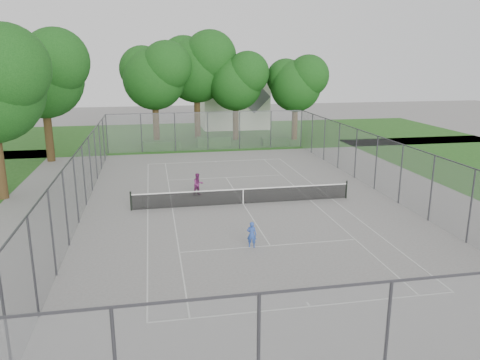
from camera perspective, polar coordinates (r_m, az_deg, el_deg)
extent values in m
plane|color=slate|center=(27.37, 0.39, -2.95)|extent=(120.00, 120.00, 0.00)
cube|color=#1F4E16|center=(52.51, -5.10, 5.50)|extent=(60.00, 20.00, 0.00)
cube|color=beige|center=(16.79, 8.50, -15.01)|extent=(10.97, 0.06, 0.01)
cube|color=beige|center=(38.72, -3.00, 2.28)|extent=(10.97, 0.06, 0.01)
cube|color=beige|center=(26.91, -11.17, -3.54)|extent=(0.06, 23.77, 0.01)
cube|color=beige|center=(28.89, 11.14, -2.27)|extent=(0.06, 23.77, 0.01)
cube|color=beige|center=(26.92, -8.25, -3.40)|extent=(0.06, 23.77, 0.01)
cube|color=beige|center=(28.42, 8.57, -2.44)|extent=(0.06, 23.77, 0.01)
cube|color=beige|center=(21.50, 3.71, -7.99)|extent=(8.23, 0.06, 0.01)
cube|color=beige|center=(33.44, -1.72, 0.31)|extent=(8.23, 0.06, 0.01)
cube|color=beige|center=(27.37, 0.39, -2.94)|extent=(0.06, 12.80, 0.01)
cube|color=beige|center=(16.91, 8.33, -14.77)|extent=(0.06, 0.30, 0.01)
cube|color=beige|center=(38.57, -2.97, 2.23)|extent=(0.06, 0.30, 0.01)
cylinder|color=black|center=(26.78, -13.15, -2.52)|extent=(0.10, 0.10, 1.10)
cylinder|color=black|center=(29.08, 12.84, -1.14)|extent=(0.10, 0.10, 1.10)
cube|color=black|center=(27.24, 0.39, -2.05)|extent=(12.67, 0.01, 0.86)
cube|color=white|center=(27.11, 0.39, -1.12)|extent=(12.77, 0.03, 0.06)
cube|color=white|center=(27.24, 0.39, -2.07)|extent=(0.05, 0.02, 0.88)
cylinder|color=#38383D|center=(43.28, -15.92, 5.40)|extent=(0.08, 0.08, 3.50)
cylinder|color=#38383D|center=(45.33, 7.48, 6.23)|extent=(0.08, 0.08, 3.50)
cube|color=slate|center=(11.91, 17.33, -19.25)|extent=(18.00, 0.02, 3.50)
cube|color=slate|center=(43.40, -3.95, 5.95)|extent=(18.00, 0.02, 3.50)
cube|color=slate|center=(26.72, -18.91, -0.29)|extent=(0.02, 34.00, 3.50)
cube|color=slate|center=(29.92, 17.57, 1.35)|extent=(0.02, 34.00, 3.50)
cube|color=#38383D|center=(11.05, 18.02, -11.66)|extent=(18.00, 0.05, 0.05)
cube|color=#38383D|center=(43.17, -3.99, 8.24)|extent=(18.00, 0.05, 0.05)
cube|color=#38383D|center=(26.35, -19.22, 3.39)|extent=(0.05, 34.00, 0.05)
cube|color=#38383D|center=(29.59, 17.83, 4.65)|extent=(0.05, 34.00, 0.05)
cylinder|color=#362613|center=(47.57, -10.20, 6.96)|extent=(0.63, 0.63, 4.24)
sphere|color=#103A10|center=(47.21, -10.43, 12.05)|extent=(6.03, 6.03, 6.03)
sphere|color=#103A10|center=(46.30, -8.96, 13.56)|extent=(4.82, 4.82, 4.82)
sphere|color=#103A10|center=(47.94, -11.78, 13.10)|extent=(4.52, 4.52, 4.52)
cylinder|color=#362613|center=(50.45, -5.23, 7.84)|extent=(0.65, 0.65, 4.73)
sphere|color=#103A10|center=(50.12, -5.35, 13.20)|extent=(6.73, 6.73, 6.73)
sphere|color=#103A10|center=(49.25, -3.66, 14.78)|extent=(5.38, 5.38, 5.38)
sphere|color=#103A10|center=(50.84, -6.84, 14.32)|extent=(5.05, 5.05, 5.05)
cylinder|color=#362613|center=(49.07, -0.54, 7.18)|extent=(0.61, 0.61, 3.83)
sphere|color=#103A10|center=(48.72, -0.55, 11.64)|extent=(5.45, 5.45, 5.45)
sphere|color=#103A10|center=(48.08, 0.94, 12.90)|extent=(4.36, 4.36, 4.36)
sphere|color=#103A10|center=(49.20, -1.82, 12.62)|extent=(4.09, 4.09, 4.09)
cylinder|color=#362613|center=(49.52, 6.68, 7.07)|extent=(0.60, 0.60, 3.69)
sphere|color=#103A10|center=(49.18, 6.81, 11.32)|extent=(5.24, 5.24, 5.24)
sphere|color=#103A10|center=(48.72, 8.33, 12.47)|extent=(4.19, 4.19, 4.19)
sphere|color=#103A10|center=(49.51, 5.57, 12.28)|extent=(3.93, 3.93, 3.93)
cylinder|color=#362613|center=(41.48, -22.29, 5.20)|extent=(0.64, 0.64, 4.52)
sphere|color=#103A10|center=(41.08, -22.90, 11.41)|extent=(6.42, 6.42, 6.42)
sphere|color=#103A10|center=(39.86, -21.52, 13.33)|extent=(5.14, 5.14, 5.14)
sphere|color=#103A10|center=(42.08, -24.34, 12.63)|extent=(4.82, 4.82, 4.82)
sphere|color=#103A10|center=(29.61, -26.75, 12.11)|extent=(4.95, 4.95, 4.95)
cube|color=#1C4716|center=(44.02, -9.61, 4.16)|extent=(3.48, 1.04, 0.87)
cube|color=#1C4716|center=(44.98, -3.22, 4.66)|extent=(3.20, 0.91, 1.01)
cube|color=#1C4716|center=(45.94, 4.30, 4.71)|extent=(2.62, 0.96, 0.79)
cube|color=silver|center=(57.84, -0.77, 9.31)|extent=(7.80, 5.85, 5.85)
cube|color=#545359|center=(57.64, -0.78, 12.21)|extent=(7.72, 6.05, 7.72)
imported|color=#2E4FAD|center=(21.11, 1.44, -6.66)|extent=(0.51, 0.42, 1.20)
imported|color=#762763|center=(29.05, -5.14, -0.53)|extent=(0.83, 0.74, 1.40)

